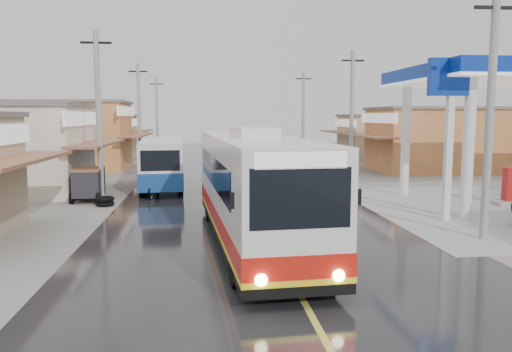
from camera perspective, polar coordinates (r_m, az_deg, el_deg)
The scene contains 12 objects.
ground at distance 15.85m, azimuth 1.93°, elevation -7.90°, with size 120.00×120.00×0.00m, color slate.
road at distance 30.52m, azimuth -1.97°, elevation -0.73°, with size 12.00×90.00×0.02m, color black.
centre_line at distance 30.52m, azimuth -1.97°, elevation -0.70°, with size 0.15×90.00×0.01m, color #D8CC4C.
shopfronts_left at distance 35.14m, azimuth -24.00°, elevation -0.33°, with size 11.00×44.00×5.20m, color tan, non-canonical shape.
shopfronts_right at distance 32.38m, azimuth 25.98°, elevation -1.00°, with size 11.00×44.00×4.80m, color beige, non-canonical shape.
utility_poles_left at distance 31.81m, azimuth -14.79°, elevation -0.66°, with size 1.60×50.00×8.00m, color gray, non-canonical shape.
utility_poles_right at distance 31.79m, azimuth 10.72°, elevation -0.56°, with size 1.60×36.00×8.00m, color gray, non-canonical shape.
coach_bus at distance 15.85m, azimuth -0.41°, elevation -1.36°, with size 3.41×11.88×3.67m.
second_bus at distance 28.38m, azimuth -10.74°, elevation 1.54°, with size 2.75×8.30×2.71m.
cyclist at distance 25.21m, azimuth -11.56°, elevation -0.88°, with size 0.99×2.07×2.15m.
tricycle_near at distance 24.95m, azimuth -18.61°, elevation -0.71°, with size 1.40×2.07×1.58m.
tyre_stack at distance 23.57m, azimuth -16.86°, elevation -2.78°, with size 0.82×0.82×0.42m.
Camera 1 is at (-2.14, -15.18, 4.04)m, focal length 35.00 mm.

